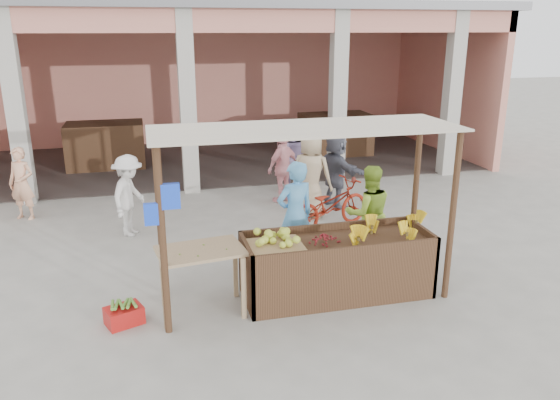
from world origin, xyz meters
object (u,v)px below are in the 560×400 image
object	(u,v)px
red_crate	(124,315)
vendor_green	(369,211)
side_table	(201,260)
vendor_blue	(295,212)
motorcycle	(330,204)
fruit_stall	(337,268)

from	to	relation	value
red_crate	vendor_green	xyz separation A→B (m)	(3.78, 1.15, 0.71)
side_table	vendor_blue	world-z (taller)	vendor_blue
side_table	vendor_blue	bearing A→B (deg)	26.47
motorcycle	vendor_green	bearing A→B (deg)	163.71
fruit_stall	red_crate	size ratio (longest dim) A/B	5.86
fruit_stall	motorcycle	distance (m)	2.66
side_table	motorcycle	size ratio (longest dim) A/B	0.65
vendor_blue	fruit_stall	bearing A→B (deg)	93.13
motorcycle	fruit_stall	bearing A→B (deg)	142.49
vendor_green	vendor_blue	bearing A→B (deg)	5.61
red_crate	side_table	bearing A→B (deg)	-16.42
side_table	red_crate	bearing A→B (deg)	176.85
vendor_blue	motorcycle	size ratio (longest dim) A/B	1.00
fruit_stall	red_crate	xyz separation A→B (m)	(-2.89, -0.12, -0.28)
side_table	vendor_green	bearing A→B (deg)	12.87
side_table	vendor_green	size ratio (longest dim) A/B	0.72
fruit_stall	vendor_green	xyz separation A→B (m)	(0.89, 1.03, 0.43)
fruit_stall	side_table	size ratio (longest dim) A/B	2.20
side_table	fruit_stall	bearing A→B (deg)	-7.14
fruit_stall	vendor_green	bearing A→B (deg)	49.12
fruit_stall	vendor_green	distance (m)	1.43
motorcycle	red_crate	bearing A→B (deg)	105.56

